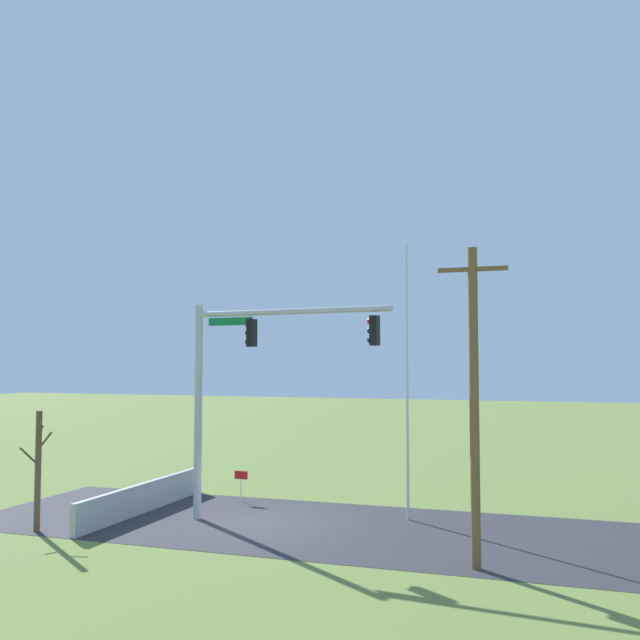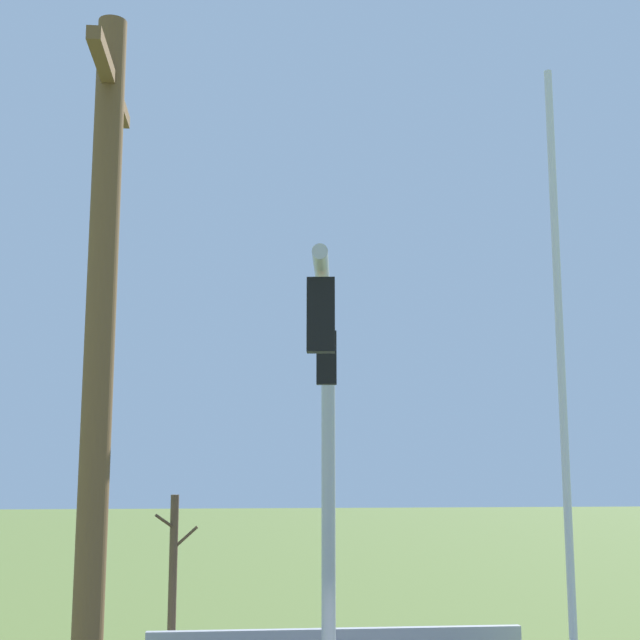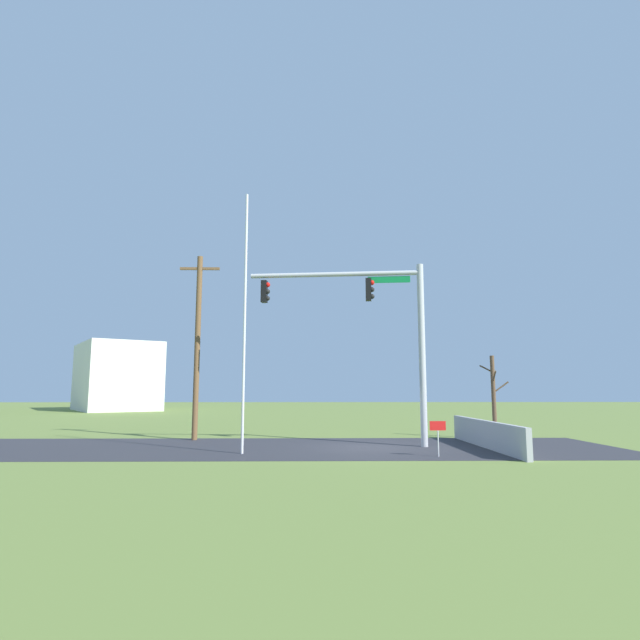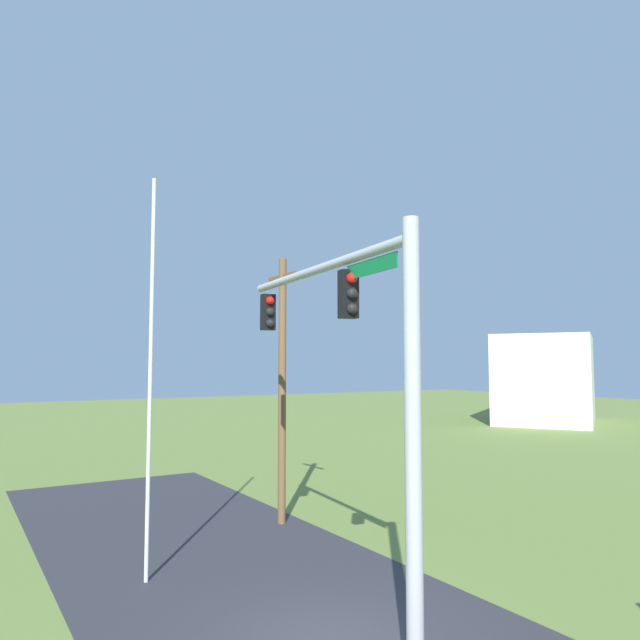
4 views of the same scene
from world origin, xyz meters
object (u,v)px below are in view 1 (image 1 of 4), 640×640
object	(u,v)px
flagpole	(407,380)
open_sign	(241,479)
bare_tree	(38,469)
signal_mast	(243,369)
utility_pole	(474,400)

from	to	relation	value
flagpole	open_sign	size ratio (longest dim) A/B	8.05
flagpole	bare_tree	world-z (taller)	flagpole
bare_tree	open_sign	bearing A→B (deg)	-123.62
signal_mast	open_sign	distance (m)	5.79
utility_pole	flagpole	bearing A→B (deg)	-61.05
utility_pole	open_sign	bearing A→B (deg)	-32.40
open_sign	flagpole	bearing A→B (deg)	171.79
open_sign	bare_tree	bearing A→B (deg)	56.38
flagpole	utility_pole	distance (m)	5.98
flagpole	utility_pole	xyz separation A→B (m)	(-2.89, 5.22, -0.39)
bare_tree	open_sign	distance (m)	7.91
flagpole	utility_pole	size ratio (longest dim) A/B	1.13
flagpole	utility_pole	world-z (taller)	flagpole
signal_mast	utility_pole	world-z (taller)	utility_pole
signal_mast	utility_pole	size ratio (longest dim) A/B	0.87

